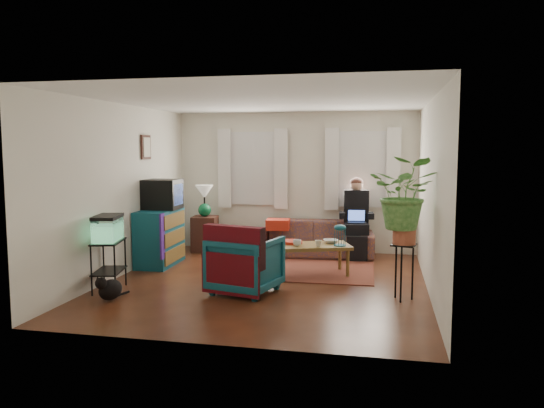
% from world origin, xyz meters
% --- Properties ---
extents(floor, '(4.50, 5.00, 0.01)m').
position_xyz_m(floor, '(0.00, 0.00, 0.00)').
color(floor, '#4F2B14').
rests_on(floor, ground).
extents(ceiling, '(4.50, 5.00, 0.01)m').
position_xyz_m(ceiling, '(0.00, 0.00, 2.60)').
color(ceiling, white).
rests_on(ceiling, wall_back).
extents(wall_back, '(4.50, 0.01, 2.60)m').
position_xyz_m(wall_back, '(0.00, 2.50, 1.30)').
color(wall_back, silver).
rests_on(wall_back, floor).
extents(wall_front, '(4.50, 0.01, 2.60)m').
position_xyz_m(wall_front, '(0.00, -2.50, 1.30)').
color(wall_front, silver).
rests_on(wall_front, floor).
extents(wall_left, '(0.01, 5.00, 2.60)m').
position_xyz_m(wall_left, '(-2.25, 0.00, 1.30)').
color(wall_left, silver).
rests_on(wall_left, floor).
extents(wall_right, '(0.01, 5.00, 2.60)m').
position_xyz_m(wall_right, '(2.25, 0.00, 1.30)').
color(wall_right, silver).
rests_on(wall_right, floor).
extents(window_left, '(1.08, 0.04, 1.38)m').
position_xyz_m(window_left, '(-0.80, 2.48, 1.55)').
color(window_left, white).
rests_on(window_left, wall_back).
extents(window_right, '(1.08, 0.04, 1.38)m').
position_xyz_m(window_right, '(1.25, 2.48, 1.55)').
color(window_right, white).
rests_on(window_right, wall_back).
extents(curtains_left, '(1.36, 0.06, 1.50)m').
position_xyz_m(curtains_left, '(-0.80, 2.40, 1.55)').
color(curtains_left, white).
rests_on(curtains_left, wall_back).
extents(curtains_right, '(1.36, 0.06, 1.50)m').
position_xyz_m(curtains_right, '(1.25, 2.40, 1.55)').
color(curtains_right, white).
rests_on(curtains_right, wall_back).
extents(picture_frame, '(0.04, 0.32, 0.40)m').
position_xyz_m(picture_frame, '(-2.21, 0.85, 1.95)').
color(picture_frame, '#3D2616').
rests_on(picture_frame, wall_left).
extents(area_rug, '(2.04, 1.65, 0.01)m').
position_xyz_m(area_rug, '(0.52, 0.85, 0.01)').
color(area_rug, maroon).
rests_on(area_rug, floor).
extents(sofa, '(2.23, 1.05, 0.85)m').
position_xyz_m(sofa, '(0.40, 2.05, 0.42)').
color(sofa, brown).
rests_on(sofa, floor).
extents(seated_person, '(0.60, 0.71, 1.29)m').
position_xyz_m(seated_person, '(1.17, 2.12, 0.64)').
color(seated_person, black).
rests_on(seated_person, sofa).
extents(side_table, '(0.50, 0.50, 0.66)m').
position_xyz_m(side_table, '(-1.65, 2.09, 0.33)').
color(side_table, '#432F19').
rests_on(side_table, floor).
extents(table_lamp, '(0.37, 0.37, 0.60)m').
position_xyz_m(table_lamp, '(-1.65, 2.09, 0.94)').
color(table_lamp, white).
rests_on(table_lamp, side_table).
extents(dresser, '(0.54, 1.04, 0.92)m').
position_xyz_m(dresser, '(-1.99, 0.79, 0.46)').
color(dresser, '#136D73').
rests_on(dresser, floor).
extents(crt_tv, '(0.58, 0.53, 0.49)m').
position_xyz_m(crt_tv, '(-1.97, 0.90, 1.17)').
color(crt_tv, black).
rests_on(crt_tv, dresser).
extents(aquarium_stand, '(0.47, 0.67, 0.68)m').
position_xyz_m(aquarium_stand, '(-2.00, -0.86, 0.34)').
color(aquarium_stand, black).
rests_on(aquarium_stand, floor).
extents(aquarium, '(0.42, 0.61, 0.36)m').
position_xyz_m(aquarium, '(-2.00, -0.86, 0.86)').
color(aquarium, '#7FD899').
rests_on(aquarium, aquarium_stand).
extents(black_cat, '(0.35, 0.45, 0.34)m').
position_xyz_m(black_cat, '(-1.75, -1.30, 0.17)').
color(black_cat, black).
rests_on(black_cat, floor).
extents(armchair, '(0.98, 0.94, 0.84)m').
position_xyz_m(armchair, '(-0.16, -0.56, 0.42)').
color(armchair, navy).
rests_on(armchair, floor).
extents(serape_throw, '(0.87, 0.40, 0.69)m').
position_xyz_m(serape_throw, '(-0.24, -0.88, 0.60)').
color(serape_throw, '#9E0A0A').
rests_on(serape_throw, armchair).
extents(coffee_table, '(1.27, 0.95, 0.47)m').
position_xyz_m(coffee_table, '(0.59, 0.62, 0.23)').
color(coffee_table, brown).
rests_on(coffee_table, floor).
extents(cup_a, '(0.16, 0.16, 0.10)m').
position_xyz_m(cup_a, '(0.38, 0.44, 0.52)').
color(cup_a, white).
rests_on(cup_a, coffee_table).
extents(cup_b, '(0.13, 0.13, 0.10)m').
position_xyz_m(cup_b, '(0.70, 0.46, 0.51)').
color(cup_b, beige).
rests_on(cup_b, coffee_table).
extents(bowl, '(0.28, 0.28, 0.06)m').
position_xyz_m(bowl, '(0.85, 0.82, 0.49)').
color(bowl, white).
rests_on(bowl, coffee_table).
extents(snack_tray, '(0.44, 0.44, 0.04)m').
position_xyz_m(snack_tray, '(0.25, 0.67, 0.49)').
color(snack_tray, '#B21414').
rests_on(snack_tray, coffee_table).
extents(birdcage, '(0.23, 0.23, 0.33)m').
position_xyz_m(birdcage, '(1.01, 0.60, 0.63)').
color(birdcage, '#115B6B').
rests_on(birdcage, coffee_table).
extents(plant_stand, '(0.37, 0.37, 0.73)m').
position_xyz_m(plant_stand, '(1.90, -0.52, 0.36)').
color(plant_stand, black).
rests_on(plant_stand, floor).
extents(potted_plant, '(0.97, 0.89, 0.92)m').
position_xyz_m(potted_plant, '(1.90, -0.52, 1.23)').
color(potted_plant, '#599947').
rests_on(potted_plant, plant_stand).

